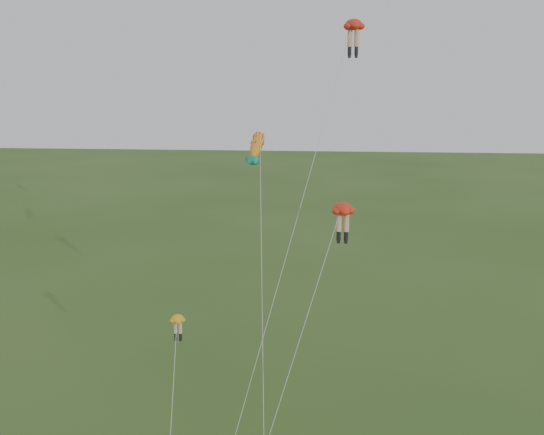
{
  "coord_description": "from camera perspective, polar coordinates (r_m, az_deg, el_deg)",
  "views": [
    {
      "loc": [
        4.41,
        -30.17,
        21.47
      ],
      "look_at": [
        1.31,
        6.0,
        13.03
      ],
      "focal_mm": 40.0,
      "sensor_mm": 36.0,
      "label": 1
    }
  ],
  "objects": [
    {
      "name": "fish_kite",
      "position": [
        41.42,
        -1.46,
        6.62
      ],
      "size": [
        2.48,
        14.62,
        18.03
      ],
      "rotation": [
        0.57,
        0.0,
        -0.1
      ],
      "color": "yellow",
      "rests_on": "ground"
    },
    {
      "name": "legs_kite_red_high",
      "position": [
        40.65,
        7.49,
        16.68
      ],
      "size": [
        7.74,
        11.83,
        25.1
      ],
      "rotation": [
        0.0,
        0.0,
        -0.1
      ],
      "color": "red",
      "rests_on": "ground"
    },
    {
      "name": "legs_kite_red_mid",
      "position": [
        33.94,
        6.55,
        0.13
      ],
      "size": [
        5.39,
        5.96,
        14.68
      ],
      "rotation": [
        0.0,
        0.0,
        -0.08
      ],
      "color": "red",
      "rests_on": "ground"
    },
    {
      "name": "legs_kite_yellow",
      "position": [
        36.9,
        -8.92,
        -10.11
      ],
      "size": [
        0.97,
        5.09,
        7.71
      ],
      "rotation": [
        0.0,
        0.0,
        0.01
      ],
      "color": "gold",
      "rests_on": "ground"
    }
  ]
}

